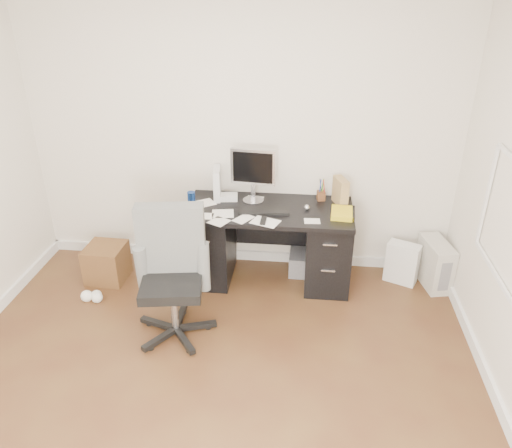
{
  "coord_description": "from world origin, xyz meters",
  "views": [
    {
      "loc": [
        0.62,
        -2.4,
        2.66
      ],
      "look_at": [
        0.23,
        1.2,
        0.82
      ],
      "focal_mm": 35.0,
      "sensor_mm": 36.0,
      "label": 1
    }
  ],
  "objects_px": {
    "desk": "(269,242)",
    "keyboard": "(264,210)",
    "lcd_monitor": "(253,176)",
    "office_chair": "(171,278)",
    "wicker_basket": "(107,263)",
    "pc_tower": "(435,264)"
  },
  "relations": [
    {
      "from": "desk",
      "to": "wicker_basket",
      "type": "xyz_separation_m",
      "value": [
        -1.53,
        -0.16,
        -0.22
      ]
    },
    {
      "from": "desk",
      "to": "pc_tower",
      "type": "xyz_separation_m",
      "value": [
        1.55,
        0.08,
        -0.18
      ]
    },
    {
      "from": "desk",
      "to": "pc_tower",
      "type": "height_order",
      "value": "desk"
    },
    {
      "from": "pc_tower",
      "to": "wicker_basket",
      "type": "distance_m",
      "value": 3.09
    },
    {
      "from": "pc_tower",
      "to": "wicker_basket",
      "type": "height_order",
      "value": "pc_tower"
    },
    {
      "from": "office_chair",
      "to": "wicker_basket",
      "type": "xyz_separation_m",
      "value": [
        -0.85,
        0.73,
        -0.36
      ]
    },
    {
      "from": "lcd_monitor",
      "to": "wicker_basket",
      "type": "relative_size",
      "value": 1.47
    },
    {
      "from": "desk",
      "to": "keyboard",
      "type": "xyz_separation_m",
      "value": [
        -0.03,
        -0.07,
        0.36
      ]
    },
    {
      "from": "wicker_basket",
      "to": "keyboard",
      "type": "bearing_deg",
      "value": 3.43
    },
    {
      "from": "desk",
      "to": "office_chair",
      "type": "relative_size",
      "value": 1.4
    },
    {
      "from": "pc_tower",
      "to": "keyboard",
      "type": "bearing_deg",
      "value": 173.26
    },
    {
      "from": "desk",
      "to": "wicker_basket",
      "type": "height_order",
      "value": "desk"
    },
    {
      "from": "lcd_monitor",
      "to": "office_chair",
      "type": "height_order",
      "value": "lcd_monitor"
    },
    {
      "from": "office_chair",
      "to": "wicker_basket",
      "type": "distance_m",
      "value": 1.18
    },
    {
      "from": "lcd_monitor",
      "to": "keyboard",
      "type": "relative_size",
      "value": 1.18
    },
    {
      "from": "lcd_monitor",
      "to": "office_chair",
      "type": "relative_size",
      "value": 0.48
    },
    {
      "from": "keyboard",
      "to": "office_chair",
      "type": "relative_size",
      "value": 0.41
    },
    {
      "from": "keyboard",
      "to": "wicker_basket",
      "type": "bearing_deg",
      "value": -179.64
    },
    {
      "from": "wicker_basket",
      "to": "pc_tower",
      "type": "bearing_deg",
      "value": 4.51
    },
    {
      "from": "lcd_monitor",
      "to": "pc_tower",
      "type": "relative_size",
      "value": 1.17
    },
    {
      "from": "office_chair",
      "to": "desk",
      "type": "bearing_deg",
      "value": 43.81
    },
    {
      "from": "keyboard",
      "to": "wicker_basket",
      "type": "relative_size",
      "value": 1.25
    }
  ]
}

